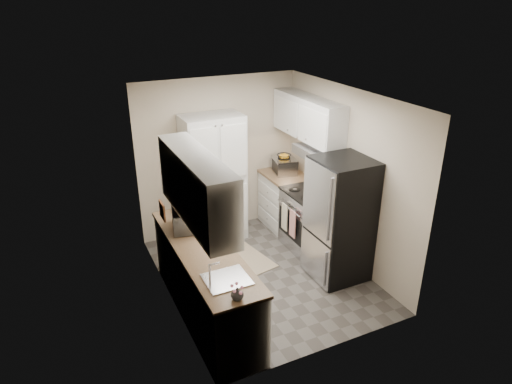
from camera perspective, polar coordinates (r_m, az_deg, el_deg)
ground at (r=6.50m, az=0.87°, el=-10.28°), size 3.20×3.20×0.00m
room_shell at (r=5.73m, az=0.85°, el=3.22°), size 2.64×3.24×2.52m
pantry_cabinet at (r=7.03m, az=-5.31°, el=1.61°), size 0.90×0.55×2.00m
base_cabinet_left at (r=5.61m, az=-6.37°, el=-11.15°), size 0.60×2.30×0.88m
countertop_left at (r=5.36m, az=-6.59°, el=-7.11°), size 0.63×2.33×0.04m
base_cabinet_right at (r=7.61m, az=3.60°, el=-1.16°), size 0.60×0.80×0.88m
countertop_right at (r=7.43m, az=3.69°, el=2.06°), size 0.63×0.83×0.04m
electric_range at (r=6.97m, az=6.68°, el=-3.39°), size 0.71×0.78×1.13m
refrigerator at (r=6.20m, az=10.45°, el=-3.40°), size 0.70×0.72×1.70m
microwave at (r=5.74m, az=-8.78°, el=-3.29°), size 0.42×0.54×0.26m
wine_bottle at (r=6.13m, az=-9.89°, el=-1.42°), size 0.07×0.07×0.29m
flower_vase at (r=4.47m, az=-2.37°, el=-12.59°), size 0.15×0.15×0.13m
cutting_board at (r=6.19m, az=-9.01°, el=-0.87°), size 0.05×0.27×0.33m
toaster_oven at (r=7.45m, az=3.55°, el=3.33°), size 0.42×0.49×0.25m
fruit_basket at (r=7.40m, az=3.53°, el=4.60°), size 0.23×0.23×0.09m
kitchen_mat at (r=6.83m, az=-1.39°, el=-8.35°), size 0.73×0.99×0.01m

